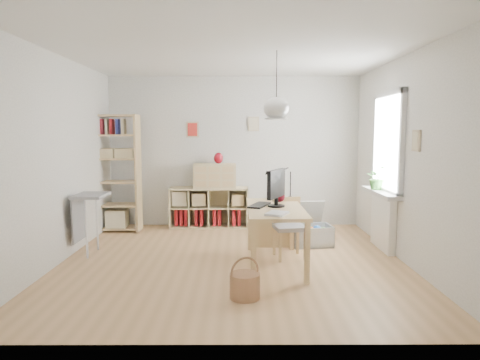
{
  "coord_description": "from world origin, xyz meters",
  "views": [
    {
      "loc": [
        0.08,
        -5.52,
        1.7
      ],
      "look_at": [
        0.1,
        0.3,
        1.05
      ],
      "focal_mm": 32.0,
      "sensor_mm": 36.0,
      "label": 1
    }
  ],
  "objects_px": {
    "desk": "(275,214)",
    "chair": "(288,224)",
    "monitor": "(276,186)",
    "cube_shelf": "(208,210)",
    "storage_chest": "(310,231)",
    "drawer_chest": "(215,176)",
    "tall_bookshelf": "(115,168)"
  },
  "relations": [
    {
      "from": "desk",
      "to": "chair",
      "type": "relative_size",
      "value": 1.85
    },
    {
      "from": "desk",
      "to": "cube_shelf",
      "type": "bearing_deg",
      "value": 114.61
    },
    {
      "from": "drawer_chest",
      "to": "storage_chest",
      "type": "bearing_deg",
      "value": -38.75
    },
    {
      "from": "cube_shelf",
      "to": "monitor",
      "type": "xyz_separation_m",
      "value": [
        1.04,
        -2.18,
        0.72
      ]
    },
    {
      "from": "storage_chest",
      "to": "drawer_chest",
      "type": "bearing_deg",
      "value": 134.79
    },
    {
      "from": "tall_bookshelf",
      "to": "storage_chest",
      "type": "height_order",
      "value": "tall_bookshelf"
    },
    {
      "from": "desk",
      "to": "monitor",
      "type": "distance_m",
      "value": 0.37
    },
    {
      "from": "cube_shelf",
      "to": "monitor",
      "type": "bearing_deg",
      "value": -64.6
    },
    {
      "from": "chair",
      "to": "drawer_chest",
      "type": "relative_size",
      "value": 1.08
    },
    {
      "from": "desk",
      "to": "monitor",
      "type": "height_order",
      "value": "monitor"
    },
    {
      "from": "drawer_chest",
      "to": "monitor",
      "type": "bearing_deg",
      "value": -67.61
    },
    {
      "from": "desk",
      "to": "storage_chest",
      "type": "xyz_separation_m",
      "value": [
        0.62,
        1.0,
        -0.45
      ]
    },
    {
      "from": "chair",
      "to": "cube_shelf",
      "type": "bearing_deg",
      "value": 114.72
    },
    {
      "from": "cube_shelf",
      "to": "monitor",
      "type": "distance_m",
      "value": 2.52
    },
    {
      "from": "desk",
      "to": "tall_bookshelf",
      "type": "height_order",
      "value": "tall_bookshelf"
    },
    {
      "from": "cube_shelf",
      "to": "storage_chest",
      "type": "distance_m",
      "value": 2.06
    },
    {
      "from": "tall_bookshelf",
      "to": "chair",
      "type": "bearing_deg",
      "value": -29.76
    },
    {
      "from": "cube_shelf",
      "to": "drawer_chest",
      "type": "bearing_deg",
      "value": -17.49
    },
    {
      "from": "cube_shelf",
      "to": "drawer_chest",
      "type": "distance_m",
      "value": 0.65
    },
    {
      "from": "desk",
      "to": "storage_chest",
      "type": "height_order",
      "value": "desk"
    },
    {
      "from": "tall_bookshelf",
      "to": "drawer_chest",
      "type": "distance_m",
      "value": 1.72
    },
    {
      "from": "cube_shelf",
      "to": "chair",
      "type": "height_order",
      "value": "chair"
    },
    {
      "from": "storage_chest",
      "to": "monitor",
      "type": "xyz_separation_m",
      "value": [
        -0.61,
        -0.95,
        0.81
      ]
    },
    {
      "from": "cube_shelf",
      "to": "tall_bookshelf",
      "type": "distance_m",
      "value": 1.77
    },
    {
      "from": "tall_bookshelf",
      "to": "storage_chest",
      "type": "distance_m",
      "value": 3.46
    },
    {
      "from": "monitor",
      "to": "drawer_chest",
      "type": "height_order",
      "value": "monitor"
    },
    {
      "from": "chair",
      "to": "storage_chest",
      "type": "distance_m",
      "value": 0.81
    },
    {
      "from": "desk",
      "to": "chair",
      "type": "xyz_separation_m",
      "value": [
        0.21,
        0.35,
        -0.19
      ]
    },
    {
      "from": "chair",
      "to": "monitor",
      "type": "relative_size",
      "value": 1.56
    },
    {
      "from": "cube_shelf",
      "to": "drawer_chest",
      "type": "height_order",
      "value": "drawer_chest"
    },
    {
      "from": "cube_shelf",
      "to": "storage_chest",
      "type": "height_order",
      "value": "cube_shelf"
    },
    {
      "from": "tall_bookshelf",
      "to": "monitor",
      "type": "xyz_separation_m",
      "value": [
        2.6,
        -1.9,
        -0.07
      ]
    }
  ]
}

